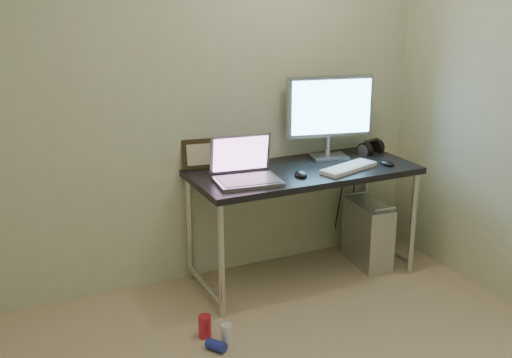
# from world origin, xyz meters

# --- Properties ---
(wall_back) EXTENTS (3.50, 0.02, 2.50)m
(wall_back) POSITION_xyz_m (0.00, 1.75, 1.25)
(wall_back) COLOR beige
(wall_back) RESTS_ON ground
(desk) EXTENTS (1.45, 0.63, 0.75)m
(desk) POSITION_xyz_m (0.77, 1.43, 0.66)
(desk) COLOR black
(desk) RESTS_ON ground
(tower_computer) EXTENTS (0.23, 0.44, 0.47)m
(tower_computer) POSITION_xyz_m (1.28, 1.42, 0.22)
(tower_computer) COLOR #B4B5B9
(tower_computer) RESTS_ON ground
(cable_a) EXTENTS (0.01, 0.16, 0.69)m
(cable_a) POSITION_xyz_m (1.23, 1.70, 0.40)
(cable_a) COLOR black
(cable_a) RESTS_ON ground
(cable_b) EXTENTS (0.02, 0.11, 0.71)m
(cable_b) POSITION_xyz_m (1.32, 1.68, 0.38)
(cable_b) COLOR black
(cable_b) RESTS_ON ground
(can_red) EXTENTS (0.07, 0.07, 0.13)m
(can_red) POSITION_xyz_m (-0.09, 0.99, 0.07)
(can_red) COLOR red
(can_red) RESTS_ON ground
(can_white) EXTENTS (0.07, 0.07, 0.12)m
(can_white) POSITION_xyz_m (-0.01, 0.87, 0.06)
(can_white) COLOR white
(can_white) RESTS_ON ground
(can_blue) EXTENTS (0.11, 0.12, 0.06)m
(can_blue) POSITION_xyz_m (-0.09, 0.84, 0.03)
(can_blue) COLOR #242FAB
(can_blue) RESTS_ON ground
(laptop) EXTENTS (0.41, 0.35, 0.26)m
(laptop) POSITION_xyz_m (0.33, 1.38, 0.81)
(laptop) COLOR #A8A8AE
(laptop) RESTS_ON desk
(monitor) EXTENTS (0.59, 0.22, 0.55)m
(monitor) POSITION_xyz_m (1.05, 1.59, 1.07)
(monitor) COLOR #A8A8AE
(monitor) RESTS_ON desk
(keyboard) EXTENTS (0.43, 0.26, 0.02)m
(keyboard) POSITION_xyz_m (1.02, 1.29, 0.76)
(keyboard) COLOR silver
(keyboard) RESTS_ON desk
(mouse_right) EXTENTS (0.08, 0.12, 0.04)m
(mouse_right) POSITION_xyz_m (1.30, 1.28, 0.77)
(mouse_right) COLOR black
(mouse_right) RESTS_ON desk
(mouse_left) EXTENTS (0.11, 0.14, 0.04)m
(mouse_left) POSITION_xyz_m (0.68, 1.31, 0.77)
(mouse_left) COLOR black
(mouse_left) RESTS_ON desk
(headphones) EXTENTS (0.21, 0.12, 0.12)m
(headphones) POSITION_xyz_m (1.38, 1.57, 0.78)
(headphones) COLOR black
(headphones) RESTS_ON desk
(picture_frame) EXTENTS (0.25, 0.11, 0.19)m
(picture_frame) POSITION_xyz_m (0.18, 1.72, 0.85)
(picture_frame) COLOR black
(picture_frame) RESTS_ON desk
(webcam) EXTENTS (0.05, 0.04, 0.13)m
(webcam) POSITION_xyz_m (0.36, 1.68, 0.84)
(webcam) COLOR silver
(webcam) RESTS_ON desk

